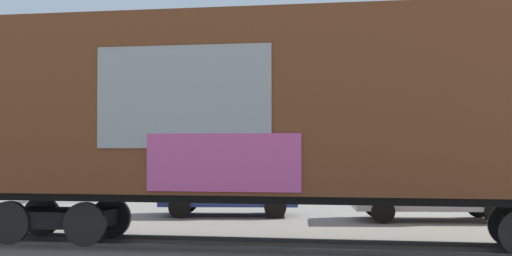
{
  "coord_description": "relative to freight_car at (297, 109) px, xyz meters",
  "views": [
    {
      "loc": [
        1.93,
        -14.34,
        2.04
      ],
      "look_at": [
        -1.94,
        0.6,
        2.48
      ],
      "focal_mm": 49.44,
      "sensor_mm": 36.0,
      "label": 1
    }
  ],
  "objects": [
    {
      "name": "hillside",
      "position": [
        0.98,
        77.21,
        2.49
      ],
      "size": [
        149.81,
        37.7,
        15.34
      ],
      "color": "silver",
      "rests_on": "ground_plane"
    },
    {
      "name": "flagpole",
      "position": [
        -4.86,
        13.83,
        2.07
      ],
      "size": [
        0.6,
        1.31,
        7.84
      ],
      "color": "silver",
      "rests_on": "ground_plane"
    },
    {
      "name": "freight_car",
      "position": [
        0.0,
        0.0,
        0.0
      ],
      "size": [
        15.82,
        4.26,
        4.97
      ],
      "color": "brown",
      "rests_on": "ground_plane"
    },
    {
      "name": "parked_car_silver",
      "position": [
        2.62,
        6.2,
        -1.93
      ],
      "size": [
        4.71,
        2.72,
        1.86
      ],
      "color": "#B7BABF",
      "rests_on": "ground_plane"
    },
    {
      "name": "parked_car_blue",
      "position": [
        -3.37,
        6.16,
        -1.98
      ],
      "size": [
        4.41,
        2.74,
        1.74
      ],
      "color": "navy",
      "rests_on": "ground_plane"
    },
    {
      "name": "track",
      "position": [
        -1.12,
        -0.08,
        -2.82
      ],
      "size": [
        59.95,
        6.08,
        0.08
      ],
      "color": "#4C4742",
      "rests_on": "ground_plane"
    },
    {
      "name": "ground_plane",
      "position": [
        0.91,
        0.0,
        -2.86
      ],
      "size": [
        260.0,
        260.0,
        0.0
      ],
      "primitive_type": "plane",
      "color": "slate"
    }
  ]
}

